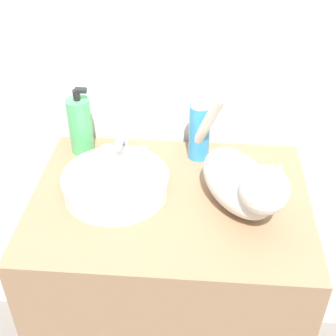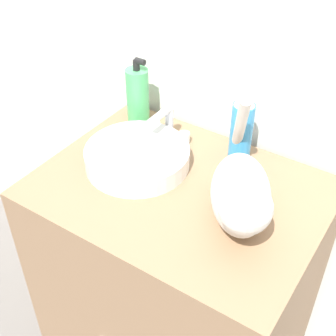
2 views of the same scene
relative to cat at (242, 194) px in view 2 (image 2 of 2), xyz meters
name	(u,v)px [view 2 (image 2 of 2)]	position (x,y,z in m)	size (l,w,h in m)	color
wall_back	(249,3)	(-0.18, 0.34, 0.29)	(6.00, 0.05, 2.50)	silver
vanity_cabinet	(177,294)	(-0.18, 0.03, -0.52)	(0.73, 0.55, 0.87)	#8C6B4C
sink_basin	(137,157)	(-0.32, 0.04, -0.06)	(0.28, 0.28, 0.05)	silver
faucet	(167,125)	(-0.32, 0.19, -0.03)	(0.13, 0.11, 0.11)	silver
cat	(242,194)	(0.00, 0.00, 0.00)	(0.25, 0.38, 0.25)	silver
soap_bottle	(138,95)	(-0.45, 0.23, 0.00)	(0.07, 0.07, 0.21)	#4CB266
spray_bottle	(242,128)	(-0.11, 0.22, 0.02)	(0.06, 0.06, 0.20)	#338CCC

